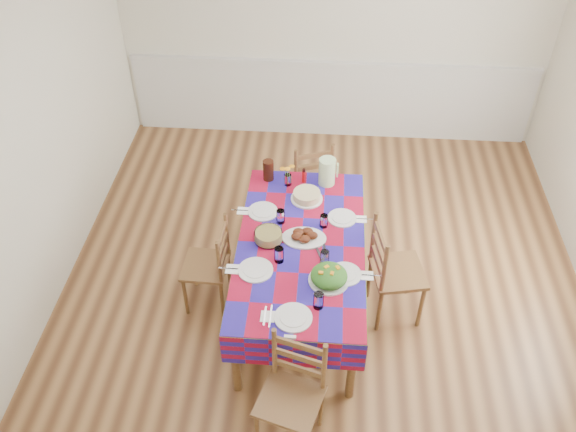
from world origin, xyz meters
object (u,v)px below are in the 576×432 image
Objects in this scene: chair_right at (393,272)px; meat_platter at (304,236)px; dining_table at (301,251)px; chair_left at (210,266)px; tea_pitcher at (268,170)px; chair_near at (292,395)px; chair_far at (309,180)px; green_pitcher at (327,172)px.

meat_platter is at bearing 73.15° from chair_right.
chair_left reaches higher than dining_table.
tea_pitcher is 0.21× the size of chair_near.
chair_left is at bearing 37.66° from chair_far.
green_pitcher reaches higher than meat_platter.
chair_right reaches higher than chair_far.
chair_right is (1.06, -0.80, -0.34)m from tea_pitcher.
chair_near is at bearing 136.72° from chair_right.
chair_left is at bearing 139.28° from chair_near.
dining_table is at bearing -67.47° from tea_pitcher.
chair_near reaches higher than tea_pitcher.
dining_table is at bearing 69.79° from chair_far.
tea_pitcher is (-0.35, 0.73, 0.07)m from meat_platter.
chair_left is (-0.73, -0.00, -0.22)m from dining_table.
green_pitcher reaches higher than chair_near.
chair_right reaches higher than chair_near.
green_pitcher is at bearing 101.64° from chair_near.
chair_near is 0.95× the size of chair_right.
chair_near is at bearing -80.06° from tea_pitcher.
chair_near is 1.07× the size of chair_left.
green_pitcher reaches higher than chair_far.
chair_near is (0.34, -1.95, -0.36)m from tea_pitcher.
tea_pitcher is 0.97m from chair_left.
tea_pitcher is at bearing 26.82° from chair_far.
chair_far is (0.00, 2.31, -0.00)m from chair_near.
meat_platter is 0.41× the size of chair_left.
chair_right is at bearing 91.72° from chair_left.
green_pitcher reaches higher than chair_left.
green_pitcher is 0.27× the size of chair_near.
dining_table is 0.75m from chair_right.
tea_pitcher reaches higher than dining_table.
meat_platter is at bearing 96.73° from chair_left.
green_pitcher is 0.29× the size of chair_left.
chair_near reaches higher than chair_far.
tea_pitcher is 0.62m from chair_far.
green_pitcher is 0.27× the size of chair_far.
green_pitcher is (0.16, 0.71, 0.10)m from meat_platter.
meat_platter is 0.76m from chair_right.
tea_pitcher is (-0.33, 0.80, 0.17)m from dining_table.
dining_table is 1.94× the size of chair_right.
tea_pitcher is at bearing 41.52° from chair_right.
chair_right is (0.72, -1.16, 0.02)m from chair_far.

